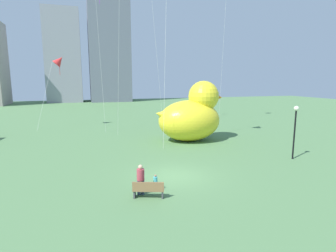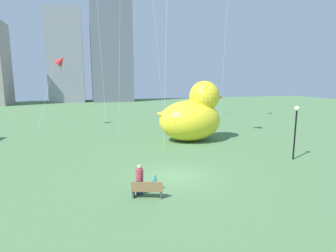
% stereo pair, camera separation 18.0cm
% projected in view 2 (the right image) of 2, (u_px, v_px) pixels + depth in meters
% --- Properties ---
extents(ground_plane, '(140.00, 140.00, 0.00)m').
position_uv_depth(ground_plane, '(174.00, 176.00, 16.92)').
color(ground_plane, '#517A4B').
extents(park_bench, '(1.65, 0.93, 0.90)m').
position_uv_depth(park_bench, '(147.00, 189.00, 13.72)').
color(park_bench, olive).
rests_on(park_bench, ground).
extents(person_adult, '(0.40, 0.40, 1.62)m').
position_uv_depth(person_adult, '(140.00, 178.00, 14.10)').
color(person_adult, '#38476B').
rests_on(person_adult, ground).
extents(person_child, '(0.22, 0.22, 0.90)m').
position_uv_depth(person_child, '(154.00, 182.00, 14.67)').
color(person_child, silver).
rests_on(person_child, ground).
extents(giant_inflatable_duck, '(7.06, 4.53, 5.85)m').
position_uv_depth(giant_inflatable_duck, '(192.00, 116.00, 26.51)').
color(giant_inflatable_duck, yellow).
rests_on(giant_inflatable_duck, ground).
extents(lamppost, '(0.37, 0.37, 4.04)m').
position_uv_depth(lamppost, '(296.00, 123.00, 20.10)').
color(lamppost, black).
rests_on(lamppost, ground).
extents(city_skyline, '(51.07, 19.27, 38.36)m').
position_uv_depth(city_skyline, '(37.00, 49.00, 70.30)').
color(city_skyline, gray).
rests_on(city_skyline, ground).
extents(kite_red, '(3.70, 3.96, 8.99)m').
position_uv_depth(kite_red, '(61.00, 61.00, 32.66)').
color(kite_red, silver).
rests_on(kite_red, ground).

